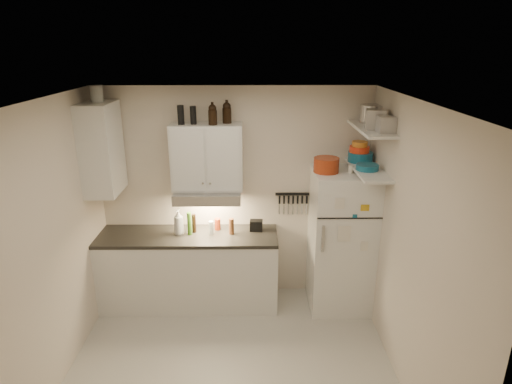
{
  "coord_description": "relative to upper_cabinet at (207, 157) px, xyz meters",
  "views": [
    {
      "loc": [
        0.21,
        -3.38,
        3.03
      ],
      "look_at": [
        0.25,
        0.9,
        1.55
      ],
      "focal_mm": 30.0,
      "sensor_mm": 36.0,
      "label": 1
    }
  ],
  "objects": [
    {
      "name": "right_wall",
      "position": [
        1.91,
        -1.33,
        -0.53
      ],
      "size": [
        0.02,
        3.0,
        2.6
      ],
      "primitive_type": "cube",
      "color": "beige",
      "rests_on": "ground"
    },
    {
      "name": "fridge",
      "position": [
        1.55,
        -0.18,
        -0.98
      ],
      "size": [
        0.7,
        0.68,
        1.7
      ],
      "primitive_type": "cube",
      "color": "white",
      "rests_on": "floor"
    },
    {
      "name": "red_jar",
      "position": [
        0.09,
        0.0,
        -0.83
      ],
      "size": [
        0.09,
        0.09,
        0.14
      ],
      "primitive_type": "cylinder",
      "rotation": [
        0.0,
        0.0,
        -0.33
      ],
      "color": "#982F11",
      "rests_on": "countertop"
    },
    {
      "name": "range_hood",
      "position": [
        0.0,
        -0.06,
        -0.44
      ],
      "size": [
        0.76,
        0.46,
        0.12
      ],
      "primitive_type": "cube",
      "color": "silver",
      "rests_on": "back_wall"
    },
    {
      "name": "growler_a",
      "position": [
        0.08,
        -0.06,
        0.49
      ],
      "size": [
        0.12,
        0.12,
        0.23
      ],
      "primitive_type": null,
      "rotation": [
        0.0,
        0.0,
        0.31
      ],
      "color": "black",
      "rests_on": "upper_cabinet"
    },
    {
      "name": "thermos_a",
      "position": [
        -0.13,
        -0.03,
        0.47
      ],
      "size": [
        0.09,
        0.09,
        0.2
      ],
      "primitive_type": "cylinder",
      "rotation": [
        0.0,
        0.0,
        -0.37
      ],
      "color": "black",
      "rests_on": "upper_cabinet"
    },
    {
      "name": "dutch_oven",
      "position": [
        1.32,
        -0.2,
        -0.04
      ],
      "size": [
        0.37,
        0.37,
        0.16
      ],
      "primitive_type": "cylinder",
      "rotation": [
        0.0,
        0.0,
        0.42
      ],
      "color": "#982F11",
      "rests_on": "fridge"
    },
    {
      "name": "ceiling",
      "position": [
        0.3,
        -1.33,
        0.78
      ],
      "size": [
        3.2,
        3.0,
        0.02
      ],
      "primitive_type": "cube",
      "color": "white",
      "rests_on": "ground"
    },
    {
      "name": "floor",
      "position": [
        0.3,
        -1.33,
        -1.84
      ],
      "size": [
        3.2,
        3.0,
        0.02
      ],
      "primitive_type": "cube",
      "color": "#BBB7AD",
      "rests_on": "ground"
    },
    {
      "name": "clear_bottle",
      "position": [
        0.03,
        -0.12,
        -0.82
      ],
      "size": [
        0.07,
        0.07,
        0.16
      ],
      "primitive_type": "cylinder",
      "rotation": [
        0.0,
        0.0,
        -0.39
      ],
      "color": "silver",
      "rests_on": "countertop"
    },
    {
      "name": "left_wall",
      "position": [
        -1.31,
        -1.33,
        -0.53
      ],
      "size": [
        0.02,
        3.0,
        2.6
      ],
      "primitive_type": "cube",
      "color": "beige",
      "rests_on": "ground"
    },
    {
      "name": "stock_pot",
      "position": [
        1.83,
        -0.03,
        0.49
      ],
      "size": [
        0.3,
        0.3,
        0.19
      ],
      "primitive_type": "cylinder",
      "rotation": [
        0.0,
        0.0,
        0.12
      ],
      "color": "silver",
      "rests_on": "shelf_hi"
    },
    {
      "name": "oil_bottle",
      "position": [
        -0.22,
        -0.13,
        -0.77
      ],
      "size": [
        0.06,
        0.06,
        0.28
      ],
      "primitive_type": "cylinder",
      "rotation": [
        0.0,
        0.0,
        0.11
      ],
      "color": "#336118",
      "rests_on": "countertop"
    },
    {
      "name": "knife_strip",
      "position": [
        1.0,
        0.15,
        -0.51
      ],
      "size": [
        0.42,
        0.02,
        0.03
      ],
      "primitive_type": "cube",
      "color": "black",
      "rests_on": "back_wall"
    },
    {
      "name": "bowl_orange",
      "position": [
        1.71,
        -0.04,
        0.09
      ],
      "size": [
        0.22,
        0.22,
        0.07
      ],
      "primitive_type": "cylinder",
      "color": "red",
      "rests_on": "bowl_teal"
    },
    {
      "name": "bowl_yellow",
      "position": [
        1.71,
        -0.04,
        0.16
      ],
      "size": [
        0.17,
        0.17,
        0.06
      ],
      "primitive_type": "cylinder",
      "color": "orange",
      "rests_on": "bowl_orange"
    },
    {
      "name": "tin_b",
      "position": [
        1.81,
        -0.59,
        0.47
      ],
      "size": [
        0.17,
        0.17,
        0.16
      ],
      "primitive_type": "cube",
      "rotation": [
        0.0,
        0.0,
        0.05
      ],
      "color": "#AAAAAD",
      "rests_on": "shelf_hi"
    },
    {
      "name": "spice_jar",
      "position": [
        1.58,
        -0.24,
        -0.08
      ],
      "size": [
        0.07,
        0.07,
        0.09
      ],
      "primitive_type": "cylinder",
      "rotation": [
        0.0,
        0.0,
        0.38
      ],
      "color": "silver",
      "rests_on": "fridge"
    },
    {
      "name": "side_jar",
      "position": [
        -1.13,
        -0.09,
        0.71
      ],
      "size": [
        0.15,
        0.15,
        0.18
      ],
      "primitive_type": "cylinder",
      "rotation": [
        0.0,
        0.0,
        -0.13
      ],
      "color": "silver",
      "rests_on": "side_cabinet"
    },
    {
      "name": "tin_a",
      "position": [
        1.76,
        -0.4,
        0.49
      ],
      "size": [
        0.23,
        0.22,
        0.2
      ],
      "primitive_type": "cube",
      "rotation": [
        0.0,
        0.0,
        -0.22
      ],
      "color": "#AAAAAD",
      "rests_on": "shelf_hi"
    },
    {
      "name": "back_wall",
      "position": [
        0.3,
        0.18,
        -0.53
      ],
      "size": [
        3.2,
        0.02,
        2.6
      ],
      "primitive_type": "cube",
      "color": "beige",
      "rests_on": "ground"
    },
    {
      "name": "shelf_hi",
      "position": [
        1.75,
        -0.31,
        0.38
      ],
      "size": [
        0.3,
        0.95,
        0.03
      ],
      "primitive_type": "cube",
      "color": "white",
      "rests_on": "right_wall"
    },
    {
      "name": "shelf_lo",
      "position": [
        1.75,
        -0.31,
        -0.07
      ],
      "size": [
        0.3,
        0.95,
        0.03
      ],
      "primitive_type": "cube",
      "color": "white",
      "rests_on": "right_wall"
    },
    {
      "name": "upper_cabinet",
      "position": [
        0.0,
        0.0,
        0.0
      ],
      "size": [
        0.8,
        0.33,
        0.75
      ],
      "primitive_type": "cube",
      "color": "white",
      "rests_on": "back_wall"
    },
    {
      "name": "growler_b",
      "position": [
        0.23,
        0.04,
        0.49
      ],
      "size": [
        0.1,
        0.1,
        0.24
      ],
      "primitive_type": null,
      "rotation": [
        0.0,
        0.0,
        -0.03
      ],
      "color": "black",
      "rests_on": "upper_cabinet"
    },
    {
      "name": "vinegar_bottle",
      "position": [
        -0.18,
        -0.07,
        -0.79
      ],
      "size": [
        0.06,
        0.06,
        0.23
      ],
      "primitive_type": "cylinder",
      "rotation": [
        0.0,
        0.0,
        -0.22
      ],
      "color": "black",
      "rests_on": "countertop"
    },
    {
      "name": "caddy",
      "position": [
        0.56,
        -0.02,
        -0.84
      ],
      "size": [
        0.16,
        0.12,
        0.13
      ],
      "primitive_type": "cube",
      "rotation": [
        0.0,
        0.0,
        -0.06
      ],
      "color": "black",
      "rests_on": "countertop"
    },
    {
      "name": "countertop",
      "position": [
        -0.25,
        -0.14,
        -0.93
      ],
      "size": [
        2.1,
        0.62,
        0.04
      ],
      "primitive_type": "cube",
      "color": "black",
      "rests_on": "base_cabinet"
    },
    {
      "name": "plates",
      "position": [
        1.73,
        -0.38,
        -0.02
      ],
      "size": [
        0.29,
        0.29,
        0.06
      ],
      "primitive_type": "cylinder",
      "rotation": [
        0.0,
        0.0,
        0.28
      ],
      "color": "#165D79",
      "rests_on": "shelf_lo"
    },
    {
      "name": "soap_bottle",
      "position": [
        -0.35,
        -0.12,
        -0.73
      ],
      "size": [
        0.16,
        0.17,
        0.34
      ],
      "primitive_type": "imported",
      "rotation": [
        0.0,
        0.0,
        -0.29
      ],
      "color": "white",
      "rests_on": "countertop"
    },
    {
      "name": "book_stack",
      "position": [
        1.77,
        -0.29,
        -0.09
      ],
      "size": [
        0.24,
        0.27,
        0.07
      ],
      "primitive_type": "cube",
      "rotation": [
        0.0,
        0.0,
        -0.37
      ],
      "color": "#BC9117",
      "rests_on": "fridge"
    },
    {
      "name": "bowl_teal",
      "position": [
        1.73,
        -0.04,
        0.01
      ],
      "size": [
        0.28,
        0.28,
        0.11
      ],
      "primitive_type": "cylinder",
      "color": "#165D79",
      "rests_on": "shelf_lo"
    },
    {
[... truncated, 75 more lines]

